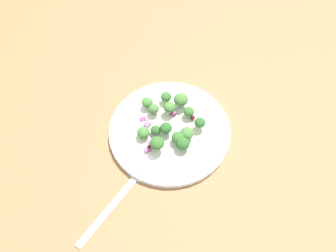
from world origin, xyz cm
name	(u,v)px	position (x,y,z in cm)	size (l,w,h in cm)	color
ground_plane	(165,129)	(0.00, 0.00, -1.00)	(180.00, 180.00, 2.00)	olive
plate	(168,131)	(-1.73, 0.35, 0.86)	(23.72, 23.72, 1.70)	white
dressing_pool	(168,130)	(-1.73, 0.35, 1.30)	(13.76, 13.76, 0.20)	white
broccoli_floret_0	(166,97)	(4.36, -2.72, 2.88)	(2.19, 2.19, 2.21)	#ADD18E
broccoli_floret_1	(182,144)	(-6.62, 0.24, 2.95)	(2.53, 2.53, 2.57)	#9EC684
broccoli_floret_2	(147,102)	(5.11, 1.19, 2.79)	(2.29, 2.29, 2.32)	#ADD18E
broccoli_floret_3	(181,100)	(1.93, -4.72, 3.43)	(2.89, 2.89, 2.93)	#8EB77A
broccoli_floret_4	(156,130)	(-1.23, 2.77, 2.42)	(1.97, 1.97, 1.99)	#ADD18E
broccoli_floret_5	(177,139)	(-4.99, 0.39, 2.79)	(2.52, 2.52, 2.55)	#9EC684
broccoli_floret_6	(154,109)	(2.99, 0.87, 2.91)	(2.09, 2.09, 2.12)	#8EB77A
broccoli_floret_7	(166,128)	(-2.20, 1.08, 3.18)	(2.31, 2.31, 2.34)	#9EC684
broccoli_floret_8	(143,133)	(-0.68, 5.14, 2.70)	(2.41, 2.41, 2.44)	#8EB77A
broccoli_floret_9	(200,123)	(-4.45, -5.12, 3.27)	(2.17, 2.17, 2.20)	#8EB77A
broccoli_floret_10	(157,143)	(-4.47, 4.24, 3.59)	(2.68, 2.68, 2.71)	#ADD18E
broccoli_floret_11	(187,134)	(-5.04, -1.84, 2.85)	(2.60, 2.60, 2.63)	#8EB77A
broccoli_floret_12	(169,107)	(1.48, -1.82, 3.39)	(2.35, 2.35, 2.38)	#9EC684
broccoli_floret_13	(189,112)	(-1.05, -4.75, 2.93)	(2.11, 2.11, 2.13)	#9EC684
cranberry_0	(193,118)	(-2.14, -5.01, 2.11)	(0.95, 0.95, 0.95)	maroon
cranberry_1	(174,114)	(0.57, -2.38, 1.70)	(0.75, 0.75, 0.75)	maroon
cranberry_2	(149,147)	(-3.61, 5.49, 2.11)	(0.79, 0.79, 0.79)	maroon
onion_bit_0	(147,124)	(1.17, 3.31, 1.71)	(1.18, 1.08, 0.60)	#A35B93
onion_bit_1	(152,142)	(-2.72, 4.43, 1.55)	(1.07, 1.27, 0.34)	#A35B93
onion_bit_2	(175,138)	(-4.00, 0.19, 1.54)	(1.17, 0.92, 0.30)	#A35B93
onion_bit_3	(173,113)	(0.87, -2.27, 1.82)	(0.96, 1.02, 0.58)	#934C84
onion_bit_4	(143,119)	(2.82, 3.47, 1.38)	(0.95, 1.36, 0.36)	#843D75
onion_bit_5	(148,150)	(-3.87, 5.99, 1.85)	(1.20, 0.83, 0.32)	#934C84
fork	(118,198)	(-9.09, 14.73, 0.25)	(9.29, 17.69, 0.50)	silver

